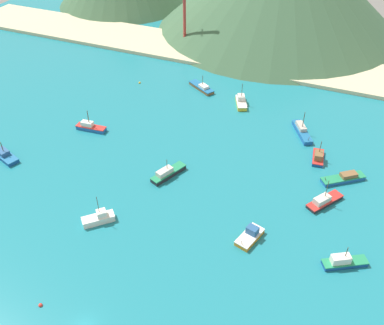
{
  "coord_description": "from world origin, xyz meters",
  "views": [
    {
      "loc": [
        31.3,
        -28.32,
        64.88
      ],
      "look_at": [
        -0.27,
        46.19,
        1.27
      ],
      "focal_mm": 40.0,
      "sensor_mm": 36.0,
      "label": 1
    }
  ],
  "objects_px": {
    "fishing_boat_5": "(99,218)",
    "fishing_boat_10": "(5,155)",
    "fishing_boat_9": "(168,173)",
    "radio_tower": "(184,6)",
    "fishing_boat_1": "(241,102)",
    "buoy_0": "(40,305)",
    "fishing_boat_12": "(324,201)",
    "fishing_boat_8": "(202,87)",
    "fishing_boat_6": "(344,178)",
    "fishing_boat_7": "(343,262)",
    "buoy_1": "(140,83)",
    "fishing_boat_13": "(302,131)",
    "fishing_boat_11": "(90,127)",
    "fishing_boat_0": "(250,236)",
    "fishing_boat_14": "(318,157)"
  },
  "relations": [
    {
      "from": "fishing_boat_5",
      "to": "fishing_boat_10",
      "type": "distance_m",
      "value": 34.76
    },
    {
      "from": "fishing_boat_9",
      "to": "radio_tower",
      "type": "distance_m",
      "value": 75.13
    },
    {
      "from": "fishing_boat_1",
      "to": "buoy_0",
      "type": "height_order",
      "value": "fishing_boat_1"
    },
    {
      "from": "fishing_boat_12",
      "to": "fishing_boat_8",
      "type": "bearing_deg",
      "value": 139.24
    },
    {
      "from": "fishing_boat_8",
      "to": "fishing_boat_10",
      "type": "distance_m",
      "value": 60.94
    },
    {
      "from": "fishing_boat_6",
      "to": "fishing_boat_1",
      "type": "bearing_deg",
      "value": 143.94
    },
    {
      "from": "fishing_boat_7",
      "to": "fishing_boat_10",
      "type": "distance_m",
      "value": 81.74
    },
    {
      "from": "fishing_boat_8",
      "to": "buoy_1",
      "type": "relative_size",
      "value": 13.69
    },
    {
      "from": "radio_tower",
      "to": "buoy_1",
      "type": "bearing_deg",
      "value": -94.79
    },
    {
      "from": "fishing_boat_7",
      "to": "buoy_1",
      "type": "xyz_separation_m",
      "value": [
        -69.93,
        49.16,
        -0.8
      ]
    },
    {
      "from": "fishing_boat_1",
      "to": "fishing_boat_7",
      "type": "distance_m",
      "value": 60.71
    },
    {
      "from": "radio_tower",
      "to": "fishing_boat_10",
      "type": "bearing_deg",
      "value": -100.38
    },
    {
      "from": "fishing_boat_8",
      "to": "fishing_boat_13",
      "type": "bearing_deg",
      "value": -20.13
    },
    {
      "from": "fishing_boat_9",
      "to": "buoy_0",
      "type": "xyz_separation_m",
      "value": [
        -5.17,
        -39.95,
        -0.79
      ]
    },
    {
      "from": "fishing_boat_5",
      "to": "fishing_boat_7",
      "type": "relative_size",
      "value": 0.81
    },
    {
      "from": "fishing_boat_1",
      "to": "radio_tower",
      "type": "distance_m",
      "value": 46.44
    },
    {
      "from": "fishing_boat_1",
      "to": "buoy_0",
      "type": "relative_size",
      "value": 11.43
    },
    {
      "from": "fishing_boat_7",
      "to": "buoy_0",
      "type": "xyz_separation_m",
      "value": [
        -46.71,
        -29.29,
        -0.8
      ]
    },
    {
      "from": "fishing_boat_9",
      "to": "fishing_boat_13",
      "type": "bearing_deg",
      "value": 49.83
    },
    {
      "from": "fishing_boat_12",
      "to": "fishing_boat_10",
      "type": "bearing_deg",
      "value": -169.37
    },
    {
      "from": "fishing_boat_1",
      "to": "buoy_1",
      "type": "relative_size",
      "value": 11.25
    },
    {
      "from": "fishing_boat_1",
      "to": "fishing_boat_13",
      "type": "distance_m",
      "value": 21.34
    },
    {
      "from": "fishing_boat_11",
      "to": "fishing_boat_12",
      "type": "height_order",
      "value": "fishing_boat_12"
    },
    {
      "from": "fishing_boat_7",
      "to": "fishing_boat_8",
      "type": "height_order",
      "value": "fishing_boat_7"
    },
    {
      "from": "fishing_boat_7",
      "to": "radio_tower",
      "type": "distance_m",
      "value": 105.36
    },
    {
      "from": "fishing_boat_5",
      "to": "fishing_boat_6",
      "type": "bearing_deg",
      "value": 36.57
    },
    {
      "from": "fishing_boat_11",
      "to": "radio_tower",
      "type": "distance_m",
      "value": 61.29
    },
    {
      "from": "radio_tower",
      "to": "fishing_boat_5",
      "type": "bearing_deg",
      "value": -77.74
    },
    {
      "from": "fishing_boat_5",
      "to": "fishing_boat_10",
      "type": "relative_size",
      "value": 0.81
    },
    {
      "from": "fishing_boat_8",
      "to": "fishing_boat_12",
      "type": "distance_m",
      "value": 57.96
    },
    {
      "from": "fishing_boat_12",
      "to": "buoy_0",
      "type": "height_order",
      "value": "fishing_boat_12"
    },
    {
      "from": "fishing_boat_9",
      "to": "fishing_boat_13",
      "type": "relative_size",
      "value": 0.91
    },
    {
      "from": "fishing_boat_0",
      "to": "buoy_0",
      "type": "height_order",
      "value": "fishing_boat_0"
    },
    {
      "from": "buoy_1",
      "to": "fishing_boat_0",
      "type": "bearing_deg",
      "value": -43.7
    },
    {
      "from": "fishing_boat_7",
      "to": "buoy_0",
      "type": "bearing_deg",
      "value": -147.91
    },
    {
      "from": "fishing_boat_9",
      "to": "fishing_boat_8",
      "type": "bearing_deg",
      "value": 101.25
    },
    {
      "from": "fishing_boat_7",
      "to": "fishing_boat_9",
      "type": "relative_size",
      "value": 0.89
    },
    {
      "from": "buoy_0",
      "to": "buoy_1",
      "type": "bearing_deg",
      "value": 106.49
    },
    {
      "from": "fishing_boat_1",
      "to": "fishing_boat_13",
      "type": "height_order",
      "value": "fishing_boat_1"
    },
    {
      "from": "radio_tower",
      "to": "fishing_boat_14",
      "type": "bearing_deg",
      "value": -40.4
    },
    {
      "from": "fishing_boat_13",
      "to": "buoy_1",
      "type": "relative_size",
      "value": 14.67
    },
    {
      "from": "fishing_boat_13",
      "to": "radio_tower",
      "type": "height_order",
      "value": "radio_tower"
    },
    {
      "from": "fishing_boat_13",
      "to": "buoy_1",
      "type": "distance_m",
      "value": 54.5
    },
    {
      "from": "fishing_boat_6",
      "to": "fishing_boat_9",
      "type": "relative_size",
      "value": 1.03
    },
    {
      "from": "fishing_boat_8",
      "to": "buoy_1",
      "type": "bearing_deg",
      "value": -168.38
    },
    {
      "from": "fishing_boat_9",
      "to": "buoy_1",
      "type": "height_order",
      "value": "fishing_boat_9"
    },
    {
      "from": "fishing_boat_14",
      "to": "buoy_0",
      "type": "height_order",
      "value": "fishing_boat_14"
    },
    {
      "from": "fishing_boat_7",
      "to": "fishing_boat_6",
      "type": "bearing_deg",
      "value": 96.96
    },
    {
      "from": "fishing_boat_6",
      "to": "fishing_boat_8",
      "type": "height_order",
      "value": "fishing_boat_8"
    },
    {
      "from": "fishing_boat_12",
      "to": "radio_tower",
      "type": "height_order",
      "value": "radio_tower"
    }
  ]
}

